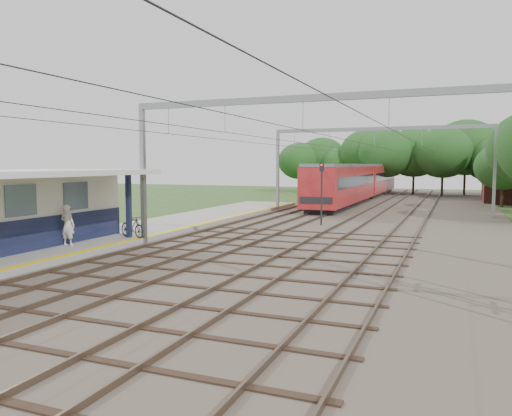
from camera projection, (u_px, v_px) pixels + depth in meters
The scene contains 10 objects.
ballast_bed at pixel (373, 220), 35.47m from camera, with size 18.00×90.00×0.10m, color #473D33.
platform at pixel (91, 242), 24.95m from camera, with size 5.00×52.00×0.35m, color gray.
yellow_stripe at pixel (128, 241), 24.10m from camera, with size 0.45×52.00×0.01m, color yellow.
rail_tracks at pixel (339, 217), 36.39m from camera, with size 11.80×88.00×0.15m.
catenary_system at pixel (353, 140), 30.86m from camera, with size 17.22×88.00×7.00m.
tree_band at pixel (408, 157), 60.15m from camera, with size 31.72×30.88×8.82m.
person at pixel (68, 225), 22.63m from camera, with size 0.69×0.45×1.88m, color silver.
bicycle at pixel (132, 226), 25.15m from camera, with size 0.53×1.87×1.13m, color black.
train at pixel (361, 181), 55.42m from camera, with size 3.04×37.84×3.98m.
signal_post at pixel (322, 188), 32.09m from camera, with size 0.30×0.27×4.09m.
Camera 1 is at (9.42, -5.82, 4.05)m, focal length 35.00 mm.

